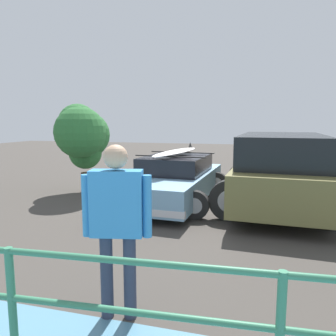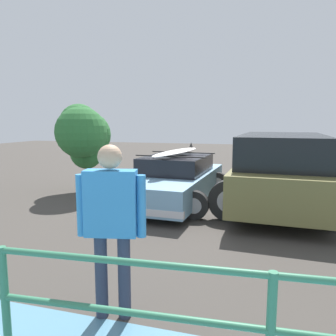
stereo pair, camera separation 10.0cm
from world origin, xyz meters
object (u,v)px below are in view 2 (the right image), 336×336
suv_car (281,170)px  person_bystander (111,216)px  sedan_car (175,179)px  bush_near_left (84,133)px

suv_car → person_bystander: 5.44m
person_bystander → sedan_car: bearing=-82.4°
suv_car → person_bystander: bearing=69.7°
sedan_car → person_bystander: bearing=97.6°
person_bystander → bush_near_left: bush_near_left is taller
sedan_car → bush_near_left: 3.00m
person_bystander → bush_near_left: (3.43, -5.37, 0.62)m
sedan_car → person_bystander: person_bystander is taller
suv_car → sedan_car: bearing=1.0°
person_bystander → suv_car: bearing=-110.3°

